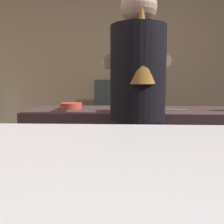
{
  "coord_description": "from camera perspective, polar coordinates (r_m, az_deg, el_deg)",
  "views": [
    {
      "loc": [
        0.05,
        -1.25,
        1.1
      ],
      "look_at": [
        0.03,
        -0.75,
        1.04
      ],
      "focal_mm": 40.32,
      "sensor_mm": 36.0,
      "label": 1
    }
  ],
  "objects": [
    {
      "name": "prep_counter",
      "position": [
        2.14,
        10.82,
        -11.21
      ],
      "size": [
        2.1,
        0.6,
        0.88
      ],
      "primitive_type": "cube",
      "color": "#493434",
      "rests_on": "ground"
    },
    {
      "name": "bottle_olive_oil",
      "position": [
        3.21,
        6.92,
        8.51
      ],
      "size": [
        0.06,
        0.06,
        0.18
      ],
      "color": "#3C57A0",
      "rests_on": "back_shelf"
    },
    {
      "name": "mixing_bowl",
      "position": [
        2.08,
        -9.29,
        1.39
      ],
      "size": [
        0.18,
        0.18,
        0.05
      ],
      "primitive_type": "cylinder",
      "color": "#CF4835",
      "rests_on": "prep_counter"
    },
    {
      "name": "bottle_hot_sauce",
      "position": [
        3.25,
        1.81,
        9.05
      ],
      "size": [
        0.07,
        0.07,
        0.26
      ],
      "color": "red",
      "rests_on": "back_shelf"
    },
    {
      "name": "chefs_knife",
      "position": [
        2.01,
        13.16,
        0.51
      ],
      "size": [
        0.24,
        0.1,
        0.01
      ],
      "primitive_type": "cube",
      "rotation": [
        0.0,
        0.0,
        -0.31
      ],
      "color": "silver",
      "rests_on": "prep_counter"
    },
    {
      "name": "bartender",
      "position": [
        1.57,
        5.84,
        1.57
      ],
      "size": [
        0.46,
        0.53,
        1.66
      ],
      "rotation": [
        0.0,
        0.0,
        1.7
      ],
      "color": "#2B373B",
      "rests_on": "ground"
    },
    {
      "name": "back_shelf",
      "position": [
        3.22,
        3.12,
        -2.75
      ],
      "size": [
        0.76,
        0.36,
        1.12
      ],
      "primitive_type": "cube",
      "color": "#313C38",
      "rests_on": "ground"
    },
    {
      "name": "wall_back",
      "position": [
        3.46,
        1.91,
        11.01
      ],
      "size": [
        5.2,
        0.1,
        2.7
      ],
      "primitive_type": "cube",
      "color": "#937C59",
      "rests_on": "ground"
    }
  ]
}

